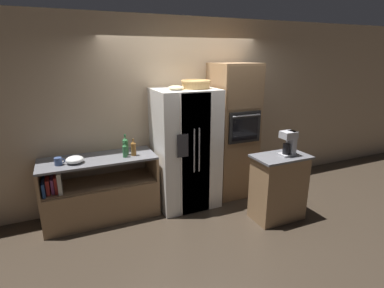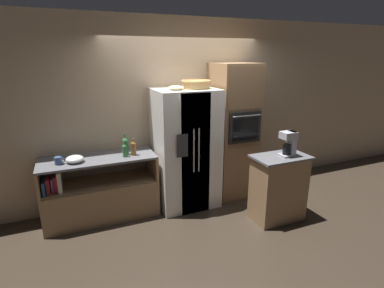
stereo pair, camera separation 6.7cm
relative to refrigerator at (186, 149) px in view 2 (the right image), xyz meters
name	(u,v)px [view 2 (the right image)]	position (x,y,z in m)	size (l,w,h in m)	color
ground_plane	(194,201)	(0.13, -0.01, -0.89)	(20.00, 20.00, 0.00)	#382D23
wall_back	(184,110)	(0.13, 0.42, 0.51)	(12.00, 0.06, 2.80)	tan
counter_left	(100,196)	(-1.28, 0.08, -0.57)	(1.54, 0.62, 0.90)	#93704C
refrigerator	(186,149)	(0.00, 0.00, 0.00)	(0.90, 0.80, 1.78)	white
wall_oven	(233,131)	(0.85, 0.05, 0.18)	(0.66, 0.72, 2.13)	#93704C
island_counter	(278,188)	(1.01, -0.95, -0.42)	(0.76, 0.46, 0.94)	#93704C
wicker_basket	(196,84)	(0.15, -0.02, 0.96)	(0.42, 0.42, 0.12)	tan
fruit_bowl	(176,88)	(-0.17, -0.08, 0.92)	(0.22, 0.22, 0.06)	beige
bottle_tall	(125,150)	(-0.92, -0.03, 0.10)	(0.06, 0.06, 0.21)	#33723F
bottle_short	(133,148)	(-0.79, -0.01, 0.11)	(0.07, 0.07, 0.24)	brown
bottle_wide	(126,146)	(-0.88, 0.06, 0.14)	(0.08, 0.08, 0.30)	#33723F
mug	(58,161)	(-1.76, 0.00, 0.05)	(0.13, 0.09, 0.10)	#384C7A
mixing_bowl	(75,159)	(-1.56, -0.01, 0.05)	(0.23, 0.23, 0.09)	white
coffee_maker	(289,142)	(1.10, -0.97, 0.23)	(0.20, 0.16, 0.34)	#B2B2B7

